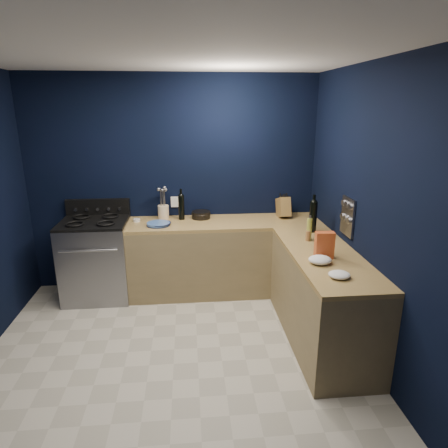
{
  "coord_description": "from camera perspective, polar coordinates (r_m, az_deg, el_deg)",
  "views": [
    {
      "loc": [
        0.17,
        -3.02,
        2.24
      ],
      "look_at": [
        0.55,
        1.0,
        1.0
      ],
      "focal_mm": 31.27,
      "sensor_mm": 36.0,
      "label": 1
    }
  ],
  "objects": [
    {
      "name": "gas_range",
      "position": [
        4.91,
        -18.03,
        -5.08
      ],
      "size": [
        0.76,
        0.66,
        0.92
      ],
      "primitive_type": "cube",
      "color": "gray",
      "rests_on": "floor"
    },
    {
      "name": "cooktop",
      "position": [
        4.75,
        -18.55,
        0.24
      ],
      "size": [
        0.76,
        0.66,
        0.03
      ],
      "primitive_type": "cube",
      "color": "black",
      "rests_on": "gas_range"
    },
    {
      "name": "spice_jar_far",
      "position": [
        4.06,
        14.8,
        -2.17
      ],
      "size": [
        0.05,
        0.05,
        0.08
      ],
      "primitive_type": "cylinder",
      "rotation": [
        0.0,
        0.0,
        -0.18
      ],
      "color": "olive",
      "rests_on": "top_right"
    },
    {
      "name": "wall_right",
      "position": [
        3.54,
        21.54,
        0.46
      ],
      "size": [
        0.02,
        3.5,
        2.6
      ],
      "primitive_type": "cube",
      "color": "black",
      "rests_on": "ground"
    },
    {
      "name": "ramekin",
      "position": [
        4.77,
        -12.65,
        0.54
      ],
      "size": [
        0.1,
        0.1,
        0.03
      ],
      "primitive_type": "cylinder",
      "rotation": [
        0.0,
        0.0,
        -0.32
      ],
      "color": "white",
      "rests_on": "top_back"
    },
    {
      "name": "lemon_basket",
      "position": [
        4.79,
        -3.38,
        1.34
      ],
      "size": [
        0.3,
        0.3,
        0.09
      ],
      "primitive_type": "cylinder",
      "rotation": [
        0.0,
        0.0,
        0.42
      ],
      "color": "black",
      "rests_on": "top_back"
    },
    {
      "name": "towel_front",
      "position": [
        3.53,
        13.86,
        -5.1
      ],
      "size": [
        0.25,
        0.23,
        0.07
      ],
      "primitive_type": "ellipsoid",
      "rotation": [
        0.0,
        0.0,
        -0.36
      ],
      "color": "white",
      "rests_on": "top_right"
    },
    {
      "name": "wall_outlet",
      "position": [
        4.9,
        -7.24,
        3.24
      ],
      "size": [
        0.09,
        0.02,
        0.13
      ],
      "primitive_type": "cube",
      "color": "white",
      "rests_on": "wall_back"
    },
    {
      "name": "spice_panel",
      "position": [
        4.04,
        17.63,
        1.04
      ],
      "size": [
        0.02,
        0.28,
        0.38
      ],
      "primitive_type": "cube",
      "color": "gray",
      "rests_on": "wall_right"
    },
    {
      "name": "knife_block",
      "position": [
        4.89,
        8.66,
        2.42
      ],
      "size": [
        0.15,
        0.29,
        0.29
      ],
      "primitive_type": "cube",
      "rotation": [
        -0.31,
        0.0,
        0.07
      ],
      "color": "brown",
      "rests_on": "top_back"
    },
    {
      "name": "ceiling",
      "position": [
        3.05,
        -9.38,
        23.88
      ],
      "size": [
        3.5,
        3.5,
        0.02
      ],
      "primitive_type": "cube",
      "color": "silver",
      "rests_on": "ground"
    },
    {
      "name": "crouton_bag",
      "position": [
        3.64,
        14.46,
        -3.02
      ],
      "size": [
        0.17,
        0.09,
        0.25
      ],
      "primitive_type": "cube",
      "rotation": [
        0.0,
        0.0,
        -0.05
      ],
      "color": "#A61420",
      "rests_on": "top_right"
    },
    {
      "name": "wall_front",
      "position": [
        1.58,
        -11.26,
        -19.72
      ],
      "size": [
        3.5,
        0.02,
        2.6
      ],
      "primitive_type": "cube",
      "color": "black",
      "rests_on": "ground"
    },
    {
      "name": "oven_door",
      "position": [
        4.63,
        -18.83,
        -6.65
      ],
      "size": [
        0.59,
        0.02,
        0.42
      ],
      "primitive_type": "cube",
      "color": "black",
      "rests_on": "gas_range"
    },
    {
      "name": "utensil_crock",
      "position": [
        4.82,
        -8.84,
        1.74
      ],
      "size": [
        0.14,
        0.14,
        0.16
      ],
      "primitive_type": "cylinder",
      "rotation": [
        0.0,
        0.0,
        0.1
      ],
      "color": "#F4E2BF",
      "rests_on": "top_back"
    },
    {
      "name": "spice_jar_near",
      "position": [
        4.08,
        12.18,
        -1.69
      ],
      "size": [
        0.06,
        0.06,
        0.11
      ],
      "primitive_type": "cylinder",
      "rotation": [
        0.0,
        0.0,
        0.33
      ],
      "color": "olive",
      "rests_on": "top_right"
    },
    {
      "name": "oil_bottle",
      "position": [
        4.08,
        12.34,
        -0.77
      ],
      "size": [
        0.07,
        0.07,
        0.23
      ],
      "primitive_type": "cylinder",
      "rotation": [
        0.0,
        0.0,
        0.3
      ],
      "color": "#9EA93D",
      "rests_on": "top_right"
    },
    {
      "name": "wine_bottle_back",
      "position": [
        4.74,
        -6.25,
        2.42
      ],
      "size": [
        0.08,
        0.08,
        0.3
      ],
      "primitive_type": "cylinder",
      "rotation": [
        0.0,
        0.0,
        -0.16
      ],
      "color": "black",
      "rests_on": "top_back"
    },
    {
      "name": "cab_back",
      "position": [
        4.82,
        0.11,
        -4.96
      ],
      "size": [
        2.3,
        0.63,
        0.86
      ],
      "primitive_type": "cube",
      "color": "olive",
      "rests_on": "floor"
    },
    {
      "name": "wine_bottle_right",
      "position": [
        4.35,
        12.88,
        1.01
      ],
      "size": [
        0.1,
        0.1,
        0.34
      ],
      "primitive_type": "cylinder",
      "rotation": [
        0.0,
        0.0,
        -0.28
      ],
      "color": "black",
      "rests_on": "top_right"
    },
    {
      "name": "wall_back",
      "position": [
        4.87,
        -7.33,
        5.81
      ],
      "size": [
        3.5,
        0.02,
        2.6
      ],
      "primitive_type": "cube",
      "color": "black",
      "rests_on": "ground"
    },
    {
      "name": "floor",
      "position": [
        3.77,
        -7.36,
        -19.74
      ],
      "size": [
        3.5,
        3.5,
        0.02
      ],
      "primitive_type": "cube",
      "color": "#B7B1A0",
      "rests_on": "ground"
    },
    {
      "name": "top_right",
      "position": [
        3.79,
        14.54,
        -4.53
      ],
      "size": [
        0.63,
        1.67,
        0.04
      ],
      "primitive_type": "cube",
      "color": "brown",
      "rests_on": "cab_right"
    },
    {
      "name": "top_back",
      "position": [
        4.67,
        0.11,
        0.16
      ],
      "size": [
        2.3,
        0.63,
        0.04
      ],
      "primitive_type": "cube",
      "color": "brown",
      "rests_on": "cab_back"
    },
    {
      "name": "towel_end",
      "position": [
        3.3,
        16.5,
        -7.12
      ],
      "size": [
        0.21,
        0.2,
        0.05
      ],
      "primitive_type": "ellipsoid",
      "rotation": [
        0.0,
        0.0,
        0.23
      ],
      "color": "white",
      "rests_on": "top_right"
    },
    {
      "name": "backguard",
      "position": [
        5.01,
        -17.93,
        2.37
      ],
      "size": [
        0.76,
        0.06,
        0.2
      ],
      "primitive_type": "cube",
      "color": "black",
      "rests_on": "gas_range"
    },
    {
      "name": "plate_stack",
      "position": [
        4.57,
        -9.58,
        -0.0
      ],
      "size": [
        0.27,
        0.27,
        0.03
      ],
      "primitive_type": "cylinder",
      "rotation": [
        0.0,
        0.0,
        -0.0
      ],
      "color": "#39519D",
      "rests_on": "top_back"
    },
    {
      "name": "cab_right",
      "position": [
        3.97,
        14.06,
        -10.58
      ],
      "size": [
        0.63,
        1.67,
        0.86
      ],
      "primitive_type": "cube",
      "color": "olive",
      "rests_on": "floor"
    }
  ]
}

